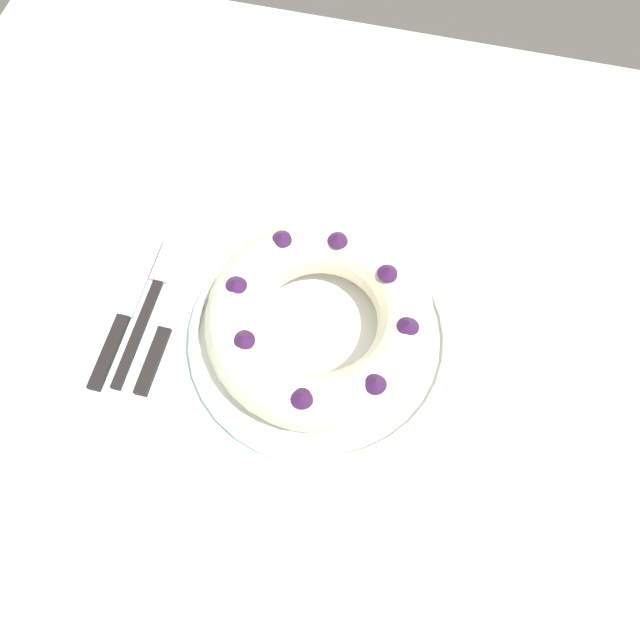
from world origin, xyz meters
TOP-DOWN VIEW (x-y plane):
  - ground_plane at (0.00, 0.00)m, footprint 8.00×8.00m
  - dining_table at (0.00, 0.00)m, footprint 1.29×1.08m
  - serving_dish at (-0.01, -0.01)m, footprint 0.32×0.32m
  - bundt_cake at (-0.01, -0.01)m, footprint 0.26×0.26m
  - fork at (-0.23, -0.02)m, footprint 0.02×0.21m
  - serving_knife at (-0.25, -0.05)m, footprint 0.02×0.22m
  - cake_knife at (-0.20, -0.05)m, footprint 0.02×0.20m

SIDE VIEW (x-z plane):
  - ground_plane at x=0.00m, z-range 0.00..0.00m
  - dining_table at x=0.00m, z-range 0.29..1.04m
  - cake_knife at x=-0.20m, z-range 0.75..0.76m
  - fork at x=-0.23m, z-range 0.76..0.76m
  - serving_knife at x=-0.25m, z-range 0.75..0.76m
  - serving_dish at x=-0.01m, z-range 0.76..0.78m
  - bundt_cake at x=-0.01m, z-range 0.77..0.85m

